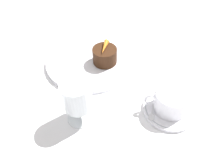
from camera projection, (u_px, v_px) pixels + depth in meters
ground_plane at (86, 66)px, 0.69m from camera, size 3.00×3.00×0.00m
dinner_plate at (91, 60)px, 0.69m from camera, size 0.28×0.28×0.01m
saucer at (169, 109)px, 0.56m from camera, size 0.13×0.13×0.01m
coffee_cup at (172, 100)px, 0.54m from camera, size 0.11×0.09×0.06m
spoon at (154, 107)px, 0.56m from camera, size 0.04×0.11×0.00m
wine_glass at (77, 98)px, 0.49m from camera, size 0.07×0.07×0.12m
fork at (23, 68)px, 0.67m from camera, size 0.04×0.19×0.01m
dessert_cake at (105, 56)px, 0.66m from camera, size 0.07×0.07×0.05m
carrot_garnish at (105, 47)px, 0.64m from camera, size 0.02×0.06×0.02m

